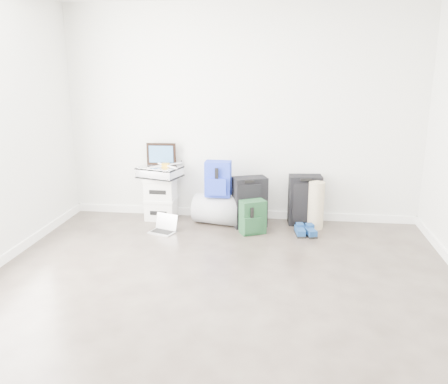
# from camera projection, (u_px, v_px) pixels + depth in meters

# --- Properties ---
(ground) EXTENTS (5.00, 5.00, 0.00)m
(ground) POSITION_uv_depth(u_px,v_px,m) (212.00, 310.00, 3.90)
(ground) COLOR #312824
(ground) RESTS_ON ground
(room_envelope) EXTENTS (4.52, 5.02, 2.71)m
(room_envelope) POSITION_uv_depth(u_px,v_px,m) (211.00, 98.00, 3.47)
(room_envelope) COLOR silver
(room_envelope) RESTS_ON ground
(boxes_stack) EXTENTS (0.40, 0.33, 0.56)m
(boxes_stack) POSITION_uv_depth(u_px,v_px,m) (161.00, 198.00, 6.14)
(boxes_stack) COLOR silver
(boxes_stack) RESTS_ON ground
(briefcase) EXTENTS (0.59, 0.50, 0.14)m
(briefcase) POSITION_uv_depth(u_px,v_px,m) (160.00, 172.00, 6.05)
(briefcase) COLOR #B2B2B7
(briefcase) RESTS_ON boxes_stack
(painting) EXTENTS (0.38, 0.05, 0.28)m
(painting) POSITION_uv_depth(u_px,v_px,m) (161.00, 154.00, 6.09)
(painting) COLOR black
(painting) RESTS_ON briefcase
(drone) EXTENTS (0.39, 0.39, 0.05)m
(drone) POSITION_uv_depth(u_px,v_px,m) (165.00, 165.00, 6.00)
(drone) COLOR gold
(drone) RESTS_ON briefcase
(duffel_bag) EXTENTS (0.67, 0.50, 0.37)m
(duffel_bag) POSITION_uv_depth(u_px,v_px,m) (218.00, 210.00, 5.97)
(duffel_bag) COLOR gray
(duffel_bag) RESTS_ON ground
(blue_backpack) EXTENTS (0.32, 0.24, 0.44)m
(blue_backpack) POSITION_uv_depth(u_px,v_px,m) (218.00, 180.00, 5.84)
(blue_backpack) COLOR #192CA2
(blue_backpack) RESTS_ON duffel_bag
(large_suitcase) EXTENTS (0.46, 0.38, 0.62)m
(large_suitcase) POSITION_uv_depth(u_px,v_px,m) (250.00, 202.00, 5.86)
(large_suitcase) COLOR black
(large_suitcase) RESTS_ON ground
(green_backpack) EXTENTS (0.34, 0.32, 0.41)m
(green_backpack) POSITION_uv_depth(u_px,v_px,m) (253.00, 218.00, 5.63)
(green_backpack) COLOR #123218
(green_backpack) RESTS_ON ground
(carry_on) EXTENTS (0.42, 0.30, 0.63)m
(carry_on) POSITION_uv_depth(u_px,v_px,m) (305.00, 200.00, 5.94)
(carry_on) COLOR black
(carry_on) RESTS_ON ground
(shoes) EXTENTS (0.27, 0.28, 0.09)m
(shoes) POSITION_uv_depth(u_px,v_px,m) (305.00, 232.00, 5.61)
(shoes) COLOR black
(shoes) RESTS_ON ground
(rolled_rug) EXTENTS (0.19, 0.19, 0.59)m
(rolled_rug) POSITION_uv_depth(u_px,v_px,m) (316.00, 205.00, 5.78)
(rolled_rug) COLOR tan
(rolled_rug) RESTS_ON ground
(laptop) EXTENTS (0.35, 0.30, 0.21)m
(laptop) POSITION_uv_depth(u_px,v_px,m) (164.00, 228.00, 5.72)
(laptop) COLOR silver
(laptop) RESTS_ON ground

